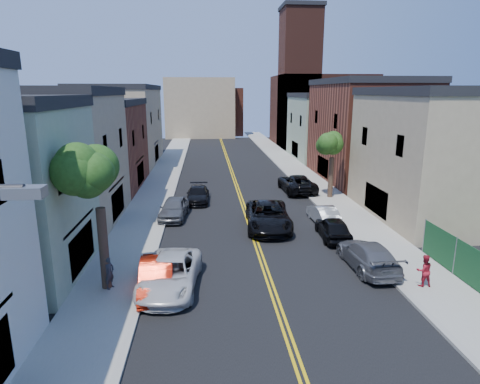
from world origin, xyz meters
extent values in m
cube|color=gray|center=(-7.90, 40.00, 0.07)|extent=(3.20, 100.00, 0.15)
cube|color=gray|center=(7.90, 40.00, 0.07)|extent=(3.20, 100.00, 0.15)
cube|color=gray|center=(-6.15, 40.00, 0.07)|extent=(0.30, 100.00, 0.15)
cube|color=gray|center=(6.15, 40.00, 0.07)|extent=(0.30, 100.00, 0.15)
cube|color=#998466|center=(-14.00, 25.00, 4.50)|extent=(9.00, 10.00, 9.00)
cube|color=brown|center=(-14.00, 36.00, 4.00)|extent=(9.00, 12.00, 8.00)
cube|color=#998466|center=(-14.00, 50.00, 4.75)|extent=(9.00, 16.00, 9.50)
cube|color=#998466|center=(14.00, 24.00, 4.50)|extent=(9.00, 12.00, 9.00)
cube|color=brown|center=(14.00, 38.00, 5.00)|extent=(9.00, 14.00, 10.00)
cube|color=gray|center=(14.00, 52.00, 4.25)|extent=(9.00, 12.00, 8.50)
cube|color=#4C2319|center=(17.50, 68.00, 6.00)|extent=(16.00, 14.00, 12.00)
cube|color=#4C2319|center=(12.50, 64.00, 11.00)|extent=(6.00, 6.00, 22.00)
cube|color=black|center=(12.50, 64.00, 22.30)|extent=(6.40, 6.40, 0.60)
cube|color=#998466|center=(-4.00, 82.00, 6.00)|extent=(14.00, 8.00, 12.00)
cube|color=brown|center=(0.00, 86.00, 5.00)|extent=(10.00, 8.00, 10.00)
cylinder|color=#39251C|center=(-7.90, 14.00, 2.13)|extent=(0.44, 0.44, 3.96)
sphere|color=#1D3E10|center=(-7.90, 14.00, 6.45)|extent=(5.20, 5.20, 5.20)
sphere|color=#1D3E10|center=(-7.38, 13.61, 7.49)|extent=(3.90, 3.90, 3.90)
sphere|color=#1D3E10|center=(-8.42, 14.52, 5.93)|extent=(3.64, 3.64, 3.64)
cylinder|color=#39251C|center=(7.90, 30.00, 1.91)|extent=(0.44, 0.44, 3.52)
sphere|color=#1D3E10|center=(7.90, 30.00, 5.65)|extent=(4.40, 4.40, 4.40)
sphere|color=#1D3E10|center=(8.34, 29.67, 6.53)|extent=(3.30, 3.30, 3.30)
sphere|color=#1D3E10|center=(7.46, 30.44, 5.21)|extent=(3.08, 3.08, 3.08)
cube|color=slate|center=(-5.40, 1.00, 8.00)|extent=(0.50, 0.25, 0.15)
imported|color=#B9200C|center=(-5.50, 13.71, 0.73)|extent=(1.87, 4.53, 1.46)
imported|color=silver|center=(-4.86, 13.91, 0.77)|extent=(3.10, 5.76, 1.54)
imported|color=#4E5055|center=(-5.50, 25.31, 0.78)|extent=(2.34, 4.77, 1.57)
imported|color=black|center=(-3.80, 29.79, 0.66)|extent=(2.02, 4.64, 1.33)
imported|color=#515258|center=(5.50, 15.39, 0.74)|extent=(2.22, 5.14, 1.47)
imported|color=black|center=(5.05, 19.99, 0.72)|extent=(1.95, 4.33, 1.45)
imported|color=#A0A3A7|center=(5.33, 23.23, 0.66)|extent=(1.55, 4.08, 1.33)
imported|color=black|center=(5.50, 32.70, 0.83)|extent=(3.00, 6.05, 1.65)
imported|color=black|center=(1.17, 22.40, 0.88)|extent=(3.37, 6.56, 1.77)
imported|color=#27282F|center=(-7.71, 13.91, 0.93)|extent=(0.58, 0.68, 1.57)
imported|color=maroon|center=(7.25, 12.87, 0.94)|extent=(0.78, 0.61, 1.58)
camera|label=1|loc=(-3.06, -4.32, 9.26)|focal=30.48mm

